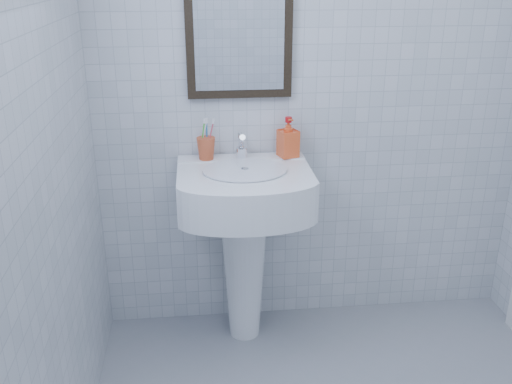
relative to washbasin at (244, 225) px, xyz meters
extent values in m
cube|color=silver|center=(0.38, 0.21, 0.60)|extent=(2.20, 0.02, 2.50)
cube|color=silver|center=(-0.72, -0.99, 0.60)|extent=(0.02, 2.40, 2.50)
cone|color=white|center=(0.00, 0.03, -0.25)|extent=(0.25, 0.25, 0.78)
cube|color=white|center=(0.00, -0.03, 0.21)|extent=(0.62, 0.45, 0.19)
cube|color=white|center=(0.00, 0.14, 0.29)|extent=(0.62, 0.11, 0.03)
cylinder|color=white|center=(0.00, -0.06, 0.31)|extent=(0.39, 0.39, 0.01)
cylinder|color=silver|center=(0.00, 0.12, 0.34)|extent=(0.06, 0.06, 0.06)
cylinder|color=silver|center=(0.00, 0.10, 0.40)|extent=(0.03, 0.11, 0.09)
cylinder|color=silver|center=(0.00, 0.14, 0.38)|extent=(0.04, 0.06, 0.10)
imported|color=red|center=(0.23, 0.13, 0.41)|extent=(0.11, 0.11, 0.20)
cube|color=black|center=(0.00, 0.19, 0.90)|extent=(0.50, 0.04, 0.62)
cube|color=white|center=(0.00, 0.17, 0.90)|extent=(0.42, 0.00, 0.54)
camera|label=1|loc=(-0.21, -2.53, 1.19)|focal=40.00mm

